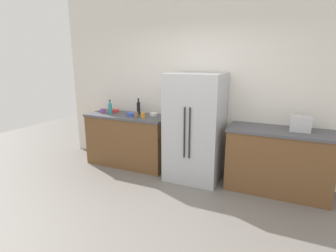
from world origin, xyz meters
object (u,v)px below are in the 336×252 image
Objects in this scene: cup_a at (102,111)px; toaster at (301,124)px; cup_b at (143,115)px; bowl_a at (132,114)px; refrigerator at (195,127)px; bottle_b at (139,108)px; bowl_b at (115,111)px; cup_c at (136,115)px; bowl_c at (154,114)px; bottle_a at (110,108)px.

toaster is at bearing 1.01° from cup_a.
cup_b reaches higher than bowl_a.
refrigerator reaches higher than bottle_b.
bowl_b is (-3.16, 0.10, -0.08)m from toaster.
bowl_c is (0.20, 0.26, -0.02)m from cup_c.
bowl_a is (-2.68, -0.05, -0.08)m from toaster.
cup_c is 0.67m from bowl_b.
toaster is 0.93× the size of bottle_b.
bottle_b is 1.97× the size of bowl_c.
toaster is 2.54m from cup_c.
cup_b is 0.12m from cup_c.
bowl_c is (0.82, 0.01, -0.00)m from bowl_b.
bowl_a is 1.15× the size of bowl_b.
cup_b is at bearing -12.82° from bowl_a.
bowl_c is (0.99, 0.17, -0.01)m from cup_a.
cup_c is 0.65× the size of bowl_c.
bowl_c is (0.32, -0.02, -0.09)m from bottle_b.
cup_c is at bearing -161.82° from cup_b.
cup_a is at bearing 173.73° from cup_c.
bottle_b is at bearing 112.76° from cup_c.
cup_b reaches higher than bowl_c.
bottle_a is 0.52m from bottle_b.
bowl_c is at bearing 0.56° from bowl_b.
bowl_c is (0.35, 0.16, -0.00)m from bowl_a.
bowl_b is at bearing -176.83° from bottle_b.
cup_a is at bearing 179.51° from refrigerator.
cup_a is 0.23m from bowl_b.
bottle_b is (-1.15, 0.20, 0.20)m from refrigerator.
bottle_b is 3.52× the size of cup_b.
bottle_b reaches higher than toaster.
bottle_b reaches higher than bowl_c.
toaster is 3.23× the size of cup_a.
cup_b is at bearing -2.91° from bottle_a.
cup_a is 0.79m from cup_c.
bowl_a is at bearing 146.09° from cup_c.
bottle_a is 1.78× the size of bowl_c.
bottle_b is (-2.65, 0.13, 0.01)m from toaster.
bowl_a reaches higher than bowl_b.
toaster is 3.13m from bottle_a.
refrigerator reaches higher than cup_c.
refrigerator is 20.73× the size of cup_a.
bowl_c is (-0.83, 0.18, 0.11)m from refrigerator.
bottle_b reaches higher than cup_a.
toaster is 2.43m from cup_b.
refrigerator is 18.10× the size of cup_c.
bowl_b is (-0.50, -0.03, -0.09)m from bottle_b.
toaster is at bearing -2.72° from bowl_c.
bowl_a is at bearing -17.67° from bowl_b.
bowl_b is at bearing 162.33° from bowl_a.
cup_b is 0.76m from bowl_b.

